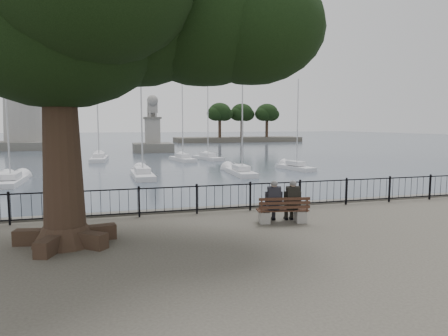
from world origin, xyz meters
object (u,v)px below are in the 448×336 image
object	(u,v)px
bench	(283,214)
person_left	(273,203)
tree	(93,4)
lion_monument	(153,138)
lighthouse	(21,72)
person_right	(292,203)

from	to	relation	value
bench	person_left	xyz separation A→B (m)	(-0.28, 0.14, 0.33)
bench	person_left	world-z (taller)	person_left
tree	lion_monument	xyz separation A→B (m)	(6.19, 49.88, -5.11)
person_left	lighthouse	bearing A→B (deg)	107.29
bench	tree	world-z (taller)	tree
lighthouse	person_left	bearing A→B (deg)	-72.71
person_right	lighthouse	distance (m)	65.52
person_left	tree	bearing A→B (deg)	-174.11
bench	person_left	distance (m)	0.46
person_right	lion_monument	world-z (taller)	lion_monument
person_right	tree	xyz separation A→B (m)	(-5.90, -0.45, 5.61)
bench	person_right	distance (m)	0.46
person_left	lighthouse	size ratio (longest dim) A/B	0.05
lighthouse	tree	bearing A→B (deg)	-77.43
person_left	tree	world-z (taller)	tree
tree	lion_monument	distance (m)	50.52
person_left	tree	size ratio (longest dim) A/B	0.12
person_right	lighthouse	xyz separation A→B (m)	(-19.71, 61.50, 11.05)
tree	lion_monument	size ratio (longest dim) A/B	1.36
bench	person_right	xyz separation A→B (m)	(0.32, 0.04, 0.33)
bench	tree	bearing A→B (deg)	-175.87
lion_monument	bench	bearing A→B (deg)	-90.70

